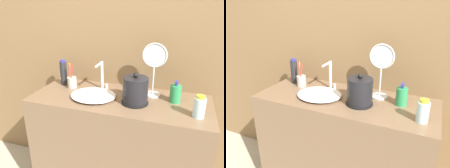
% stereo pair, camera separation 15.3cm
% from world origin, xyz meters
% --- Properties ---
extents(wall_back, '(6.00, 0.04, 2.60)m').
position_xyz_m(wall_back, '(0.00, 0.54, 1.30)').
color(wall_back, olive).
rests_on(wall_back, ground_plane).
extents(vanity_counter, '(1.27, 0.52, 0.88)m').
position_xyz_m(vanity_counter, '(0.00, 0.26, 0.44)').
color(vanity_counter, brown).
rests_on(vanity_counter, ground_plane).
extents(sink_basin, '(0.33, 0.28, 0.04)m').
position_xyz_m(sink_basin, '(-0.18, 0.21, 0.90)').
color(sink_basin, white).
rests_on(sink_basin, vanity_counter).
extents(faucet, '(0.06, 0.13, 0.22)m').
position_xyz_m(faucet, '(-0.17, 0.37, 1.00)').
color(faucet, silver).
rests_on(faucet, vanity_counter).
extents(electric_kettle, '(0.18, 0.18, 0.22)m').
position_xyz_m(electric_kettle, '(0.12, 0.21, 0.97)').
color(electric_kettle, black).
rests_on(electric_kettle, vanity_counter).
extents(toothbrush_cup, '(0.07, 0.07, 0.20)m').
position_xyz_m(toothbrush_cup, '(-0.41, 0.33, 0.93)').
color(toothbrush_cup, '#B7B2A8').
rests_on(toothbrush_cup, vanity_counter).
extents(lotion_bottle, '(0.07, 0.07, 0.16)m').
position_xyz_m(lotion_bottle, '(0.38, 0.32, 0.95)').
color(lotion_bottle, '#2D9956').
rests_on(lotion_bottle, vanity_counter).
extents(shampoo_bottle, '(0.07, 0.07, 0.14)m').
position_xyz_m(shampoo_bottle, '(0.52, 0.15, 0.95)').
color(shampoo_bottle, silver).
rests_on(shampoo_bottle, vanity_counter).
extents(mouthwash_bottle, '(0.05, 0.05, 0.21)m').
position_xyz_m(mouthwash_bottle, '(-0.51, 0.37, 0.98)').
color(mouthwash_bottle, '#28282D').
rests_on(mouthwash_bottle, vanity_counter).
extents(vanity_mirror, '(0.17, 0.12, 0.38)m').
position_xyz_m(vanity_mirror, '(0.21, 0.38, 1.10)').
color(vanity_mirror, silver).
rests_on(vanity_mirror, vanity_counter).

